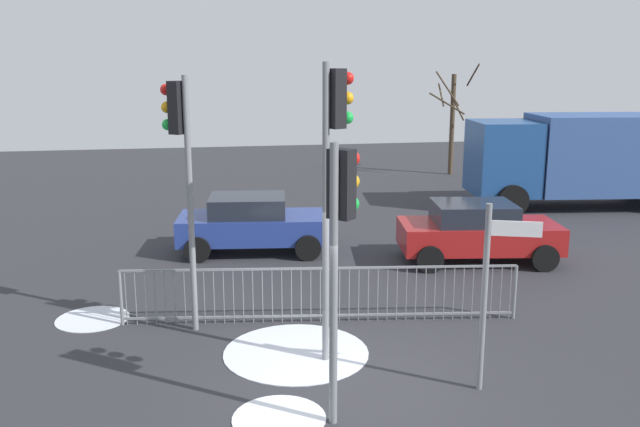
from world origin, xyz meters
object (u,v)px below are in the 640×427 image
object	(u,v)px
traffic_light_foreground_left	(341,220)
car_red_trailing	(477,231)
delivery_truck	(580,156)
car_blue_near	(252,223)
bare_tree_left	(452,119)
direction_sign_post	(489,288)
traffic_light_rear_left	(181,147)
traffic_light_mid_right	(333,147)

from	to	relation	value
traffic_light_foreground_left	car_red_trailing	xyz separation A→B (m)	(4.85, 6.68, -2.03)
traffic_light_foreground_left	delivery_truck	bearing A→B (deg)	94.28
car_blue_near	bare_tree_left	xyz separation A→B (m)	(9.50, 10.71, 1.65)
direction_sign_post	bare_tree_left	xyz separation A→B (m)	(6.72, 18.80, 0.82)
traffic_light_rear_left	delivery_truck	world-z (taller)	traffic_light_rear_left
traffic_light_mid_right	bare_tree_left	xyz separation A→B (m)	(8.73, 17.32, -1.09)
traffic_light_foreground_left	car_blue_near	distance (m)	8.76
traffic_light_rear_left	car_blue_near	world-z (taller)	traffic_light_rear_left
direction_sign_post	bare_tree_left	distance (m)	19.98
direction_sign_post	car_blue_near	world-z (taller)	direction_sign_post
traffic_light_foreground_left	bare_tree_left	size ratio (longest dim) A/B	0.80
car_blue_near	direction_sign_post	bearing A→B (deg)	-64.23
traffic_light_foreground_left	traffic_light_mid_right	xyz separation A→B (m)	(0.28, 1.90, 0.71)
traffic_light_foreground_left	car_blue_near	bearing A→B (deg)	139.22
car_blue_near	bare_tree_left	size ratio (longest dim) A/B	0.84
traffic_light_mid_right	bare_tree_left	bearing A→B (deg)	126.38
delivery_truck	bare_tree_left	distance (m)	7.40
car_blue_near	car_red_trailing	bearing A→B (deg)	-12.14
traffic_light_mid_right	traffic_light_foreground_left	bearing A→B (deg)	-35.33
traffic_light_mid_right	bare_tree_left	distance (m)	19.43
traffic_light_mid_right	direction_sign_post	size ratio (longest dim) A/B	1.69
traffic_light_rear_left	direction_sign_post	bearing A→B (deg)	-88.96
traffic_light_mid_right	bare_tree_left	world-z (taller)	traffic_light_mid_right
bare_tree_left	car_blue_near	bearing A→B (deg)	-131.57
traffic_light_mid_right	car_blue_near	xyz separation A→B (m)	(-0.76, 6.61, -2.74)
car_blue_near	car_red_trailing	xyz separation A→B (m)	(5.33, -1.83, 0.00)
traffic_light_foreground_left	car_blue_near	size ratio (longest dim) A/B	0.96
delivery_truck	car_red_trailing	bearing A→B (deg)	49.44
traffic_light_foreground_left	traffic_light_mid_right	distance (m)	2.04
traffic_light_mid_right	delivery_truck	size ratio (longest dim) A/B	0.66
traffic_light_mid_right	car_blue_near	world-z (taller)	traffic_light_mid_right
traffic_light_rear_left	bare_tree_left	xyz separation A→B (m)	(11.07, 15.60, -0.93)
traffic_light_foreground_left	car_red_trailing	size ratio (longest dim) A/B	0.95
traffic_light_foreground_left	delivery_truck	world-z (taller)	traffic_light_foreground_left
traffic_light_rear_left	traffic_light_mid_right	bearing A→B (deg)	-89.02
direction_sign_post	car_blue_near	xyz separation A→B (m)	(-2.78, 8.09, -0.83)
car_blue_near	traffic_light_mid_right	bearing A→B (deg)	-76.61
traffic_light_rear_left	car_red_trailing	xyz separation A→B (m)	(6.91, 3.06, -2.58)
traffic_light_mid_right	car_red_trailing	distance (m)	7.16
traffic_light_mid_right	direction_sign_post	xyz separation A→B (m)	(2.02, -1.48, -1.91)
traffic_light_rear_left	delivery_truck	xyz separation A→B (m)	(12.80, 8.43, -1.61)
car_red_trailing	delivery_truck	distance (m)	8.03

